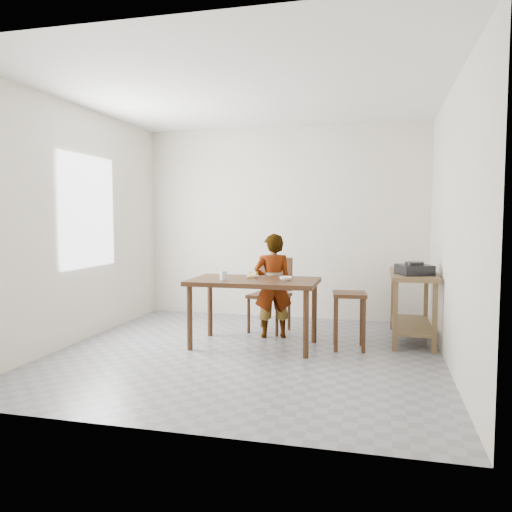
% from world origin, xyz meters
% --- Properties ---
extents(floor, '(4.00, 4.00, 0.04)m').
position_xyz_m(floor, '(0.00, 0.00, -0.02)').
color(floor, slate).
rests_on(floor, ground).
extents(ceiling, '(4.00, 4.00, 0.04)m').
position_xyz_m(ceiling, '(0.00, 0.00, 2.72)').
color(ceiling, white).
rests_on(ceiling, wall_back).
extents(wall_back, '(4.00, 0.04, 2.70)m').
position_xyz_m(wall_back, '(0.00, 2.02, 1.35)').
color(wall_back, beige).
rests_on(wall_back, ground).
extents(wall_front, '(4.00, 0.04, 2.70)m').
position_xyz_m(wall_front, '(0.00, -2.02, 1.35)').
color(wall_front, beige).
rests_on(wall_front, ground).
extents(wall_left, '(0.04, 4.00, 2.70)m').
position_xyz_m(wall_left, '(-2.02, 0.00, 1.35)').
color(wall_left, beige).
rests_on(wall_left, ground).
extents(wall_right, '(0.04, 4.00, 2.70)m').
position_xyz_m(wall_right, '(2.02, 0.00, 1.35)').
color(wall_right, beige).
rests_on(wall_right, ground).
extents(window_pane, '(0.02, 1.10, 1.30)m').
position_xyz_m(window_pane, '(-1.97, 0.20, 1.50)').
color(window_pane, white).
rests_on(window_pane, wall_left).
extents(dining_table, '(1.40, 0.80, 0.75)m').
position_xyz_m(dining_table, '(0.00, 0.30, 0.38)').
color(dining_table, '#372010').
rests_on(dining_table, floor).
extents(prep_counter, '(0.50, 1.20, 0.80)m').
position_xyz_m(prep_counter, '(1.72, 1.00, 0.40)').
color(prep_counter, brown).
rests_on(prep_counter, floor).
extents(child, '(0.53, 0.43, 1.24)m').
position_xyz_m(child, '(0.12, 0.75, 0.62)').
color(child, silver).
rests_on(child, floor).
extents(dining_chair, '(0.53, 0.53, 0.92)m').
position_xyz_m(dining_chair, '(0.01, 1.03, 0.46)').
color(dining_chair, '#372010').
rests_on(dining_chair, floor).
extents(stool, '(0.39, 0.39, 0.62)m').
position_xyz_m(stool, '(1.04, 0.43, 0.31)').
color(stool, '#372010').
rests_on(stool, floor).
extents(glass_tumbler, '(0.09, 0.09, 0.10)m').
position_xyz_m(glass_tumbler, '(-0.31, 0.18, 0.80)').
color(glass_tumbler, silver).
rests_on(glass_tumbler, dining_table).
extents(small_bowl, '(0.13, 0.13, 0.04)m').
position_xyz_m(small_bowl, '(0.36, 0.28, 0.77)').
color(small_bowl, white).
rests_on(small_bowl, dining_table).
extents(banana, '(0.18, 0.16, 0.05)m').
position_xyz_m(banana, '(-0.04, 0.40, 0.78)').
color(banana, yellow).
rests_on(banana, dining_table).
extents(serving_bowl, '(0.23, 0.23, 0.05)m').
position_xyz_m(serving_bowl, '(1.74, 1.22, 0.82)').
color(serving_bowl, white).
rests_on(serving_bowl, prep_counter).
extents(gas_burner, '(0.43, 0.43, 0.11)m').
position_xyz_m(gas_burner, '(1.72, 0.74, 0.86)').
color(gas_burner, black).
rests_on(gas_burner, prep_counter).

